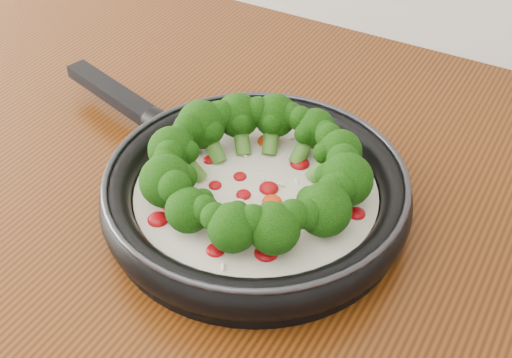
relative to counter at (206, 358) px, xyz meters
The scene contains 2 objects.
counter is the anchor object (origin of this frame).
skillet 0.51m from the counter, 26.90° to the right, with size 0.55×0.42×0.10m.
Camera 1 is at (0.41, 0.55, 1.41)m, focal length 46.97 mm.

